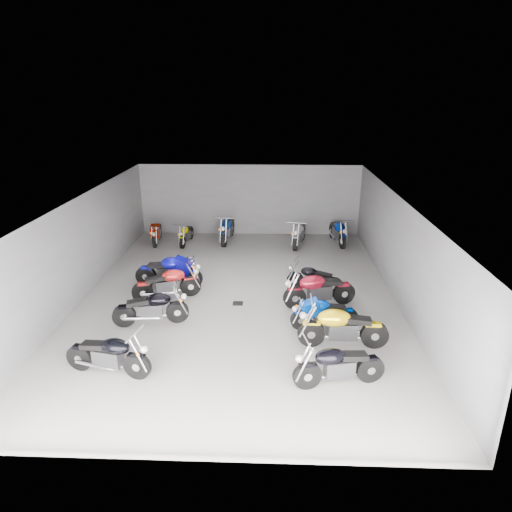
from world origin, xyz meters
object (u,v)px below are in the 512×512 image
object	(u,v)px
motorcycle_left_e	(169,272)
motorcycle_back_e	(299,233)
motorcycle_back_c	(227,229)
motorcycle_right_e	(314,279)
motorcycle_right_b	(342,327)
motorcycle_right_c	(324,314)
drain_grate	(238,303)
motorcycle_left_a	(109,355)
motorcycle_back_a	(157,233)
motorcycle_left_d	(167,284)
motorcycle_right_a	(338,365)
motorcycle_right_d	(319,290)
motorcycle_left_c	(152,308)
motorcycle_back_b	(186,234)
motorcycle_back_f	(338,232)

from	to	relation	value
motorcycle_left_e	motorcycle_back_e	size ratio (longest dim) A/B	1.06
motorcycle_back_c	motorcycle_back_e	size ratio (longest dim) A/B	1.08
motorcycle_right_e	motorcycle_right_b	bearing A→B (deg)	-153.84
motorcycle_right_b	motorcycle_right_c	size ratio (longest dim) A/B	1.22
drain_grate	motorcycle_left_a	size ratio (longest dim) A/B	0.15
drain_grate	motorcycle_back_a	world-z (taller)	motorcycle_back_a
motorcycle_left_d	drain_grate	bearing A→B (deg)	62.13
drain_grate	motorcycle_right_c	bearing A→B (deg)	-30.76
motorcycle_left_e	motorcycle_right_a	xyz separation A→B (m)	(4.97, -5.32, -0.04)
motorcycle_left_e	motorcycle_back_a	bearing A→B (deg)	-155.93
motorcycle_left_a	motorcycle_right_d	xyz separation A→B (m)	(5.22, 3.82, 0.04)
motorcycle_left_c	motorcycle_left_e	world-z (taller)	motorcycle_left_e
drain_grate	motorcycle_left_a	xyz separation A→B (m)	(-2.71, -3.88, 0.51)
motorcycle_left_c	motorcycle_right_d	bearing A→B (deg)	93.85
motorcycle_right_b	motorcycle_left_d	bearing A→B (deg)	62.77
motorcycle_left_e	motorcycle_back_a	distance (m)	4.99
motorcycle_left_a	motorcycle_back_a	xyz separation A→B (m)	(-1.28, 9.82, -0.04)
motorcycle_left_c	motorcycle_back_a	xyz separation A→B (m)	(-1.66, 7.36, -0.04)
motorcycle_left_a	motorcycle_left_c	world-z (taller)	motorcycle_left_a
motorcycle_left_a	motorcycle_right_a	bearing A→B (deg)	99.39
motorcycle_right_c	motorcycle_back_b	distance (m)	9.01
motorcycle_left_c	motorcycle_back_a	distance (m)	7.55
motorcycle_right_d	motorcycle_back_f	world-z (taller)	motorcycle_right_d
motorcycle_right_b	motorcycle_back_b	xyz separation A→B (m)	(-5.57, 8.30, -0.11)
drain_grate	motorcycle_back_c	bearing A→B (deg)	98.46
motorcycle_back_b	motorcycle_left_d	bearing A→B (deg)	99.45
motorcycle_back_a	motorcycle_left_c	bearing A→B (deg)	96.85
motorcycle_right_c	motorcycle_right_e	world-z (taller)	motorcycle_right_c
motorcycle_left_e	motorcycle_back_f	world-z (taller)	motorcycle_left_e
motorcycle_right_b	motorcycle_right_e	distance (m)	3.51
motorcycle_right_b	motorcycle_right_d	world-z (taller)	motorcycle_right_b
motorcycle_left_a	motorcycle_back_e	distance (m)	10.90
drain_grate	motorcycle_right_c	xyz separation A→B (m)	(2.52, -1.50, 0.46)
motorcycle_left_e	motorcycle_right_c	world-z (taller)	motorcycle_left_e
motorcycle_right_b	motorcycle_back_c	size ratio (longest dim) A/B	0.99
motorcycle_right_e	motorcycle_back_e	bearing A→B (deg)	22.04
motorcycle_back_e	motorcycle_back_f	distance (m)	1.74
motorcycle_left_c	motorcycle_back_e	size ratio (longest dim) A/B	0.97
motorcycle_left_c	motorcycle_right_b	xyz separation A→B (m)	(5.22, -1.02, 0.05)
motorcycle_right_e	motorcycle_back_c	xyz separation A→B (m)	(-3.38, 5.23, 0.11)
drain_grate	motorcycle_back_e	bearing A→B (deg)	69.35
motorcycle_back_c	motorcycle_right_d	bearing A→B (deg)	123.60
drain_grate	motorcycle_back_e	size ratio (longest dim) A/B	0.15
motorcycle_right_a	motorcycle_back_a	xyz separation A→B (m)	(-6.57, 10.05, -0.04)
drain_grate	motorcycle_right_d	world-z (taller)	motorcycle_right_d
drain_grate	motorcycle_back_e	distance (m)	6.27
motorcycle_left_a	motorcycle_back_c	size ratio (longest dim) A/B	0.90
motorcycle_right_d	motorcycle_right_e	distance (m)	1.11
motorcycle_right_a	motorcycle_back_c	bearing A→B (deg)	6.28
motorcycle_right_d	motorcycle_back_a	distance (m)	8.85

